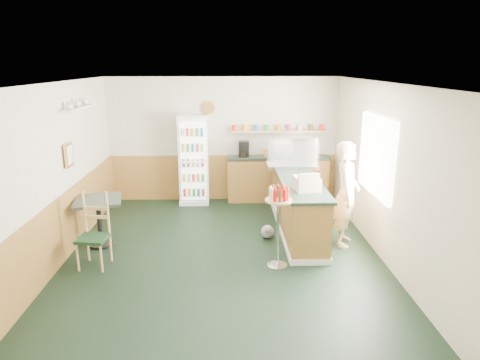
{
  "coord_description": "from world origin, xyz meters",
  "views": [
    {
      "loc": [
        0.08,
        -6.29,
        2.98
      ],
      "look_at": [
        0.3,
        0.6,
        1.08
      ],
      "focal_mm": 32.0,
      "sensor_mm": 36.0,
      "label": 1
    }
  ],
  "objects_px": {
    "drinks_fridge": "(194,160)",
    "cafe_chair": "(94,227)",
    "shopkeeper": "(346,194)",
    "condiment_stand": "(278,213)",
    "cafe_table": "(99,213)",
    "display_case": "(292,153)",
    "cash_register": "(306,184)"
  },
  "relations": [
    {
      "from": "condiment_stand",
      "to": "cafe_table",
      "type": "relative_size",
      "value": 1.4
    },
    {
      "from": "display_case",
      "to": "cafe_chair",
      "type": "relative_size",
      "value": 0.86
    },
    {
      "from": "drinks_fridge",
      "to": "shopkeeper",
      "type": "distance_m",
      "value": 3.56
    },
    {
      "from": "display_case",
      "to": "drinks_fridge",
      "type": "bearing_deg",
      "value": 154.43
    },
    {
      "from": "drinks_fridge",
      "to": "cash_register",
      "type": "height_order",
      "value": "drinks_fridge"
    },
    {
      "from": "cafe_table",
      "to": "cash_register",
      "type": "bearing_deg",
      "value": -3.95
    },
    {
      "from": "cafe_table",
      "to": "cafe_chair",
      "type": "xyz_separation_m",
      "value": [
        0.13,
        -0.69,
        0.02
      ]
    },
    {
      "from": "drinks_fridge",
      "to": "condiment_stand",
      "type": "bearing_deg",
      "value": -65.01
    },
    {
      "from": "cash_register",
      "to": "cafe_table",
      "type": "xyz_separation_m",
      "value": [
        -3.4,
        0.23,
        -0.54
      ]
    },
    {
      "from": "drinks_fridge",
      "to": "display_case",
      "type": "height_order",
      "value": "drinks_fridge"
    },
    {
      "from": "shopkeeper",
      "to": "cafe_table",
      "type": "relative_size",
      "value": 1.99
    },
    {
      "from": "drinks_fridge",
      "to": "cafe_chair",
      "type": "bearing_deg",
      "value": -113.52
    },
    {
      "from": "drinks_fridge",
      "to": "cafe_table",
      "type": "xyz_separation_m",
      "value": [
        -1.42,
        -2.28,
        -0.38
      ]
    },
    {
      "from": "drinks_fridge",
      "to": "cash_register",
      "type": "bearing_deg",
      "value": -51.73
    },
    {
      "from": "cafe_table",
      "to": "cafe_chair",
      "type": "bearing_deg",
      "value": -79.48
    },
    {
      "from": "shopkeeper",
      "to": "cafe_table",
      "type": "bearing_deg",
      "value": 106.79
    },
    {
      "from": "condiment_stand",
      "to": "cafe_chair",
      "type": "distance_m",
      "value": 2.77
    },
    {
      "from": "drinks_fridge",
      "to": "cash_register",
      "type": "relative_size",
      "value": 4.87
    },
    {
      "from": "cash_register",
      "to": "shopkeeper",
      "type": "relative_size",
      "value": 0.22
    },
    {
      "from": "shopkeeper",
      "to": "cafe_chair",
      "type": "relative_size",
      "value": 1.56
    },
    {
      "from": "display_case",
      "to": "shopkeeper",
      "type": "height_order",
      "value": "shopkeeper"
    },
    {
      "from": "display_case",
      "to": "cash_register",
      "type": "distance_m",
      "value": 1.57
    },
    {
      "from": "drinks_fridge",
      "to": "cafe_table",
      "type": "bearing_deg",
      "value": -121.88
    },
    {
      "from": "drinks_fridge",
      "to": "cafe_chair",
      "type": "height_order",
      "value": "drinks_fridge"
    },
    {
      "from": "shopkeeper",
      "to": "condiment_stand",
      "type": "relative_size",
      "value": 1.43
    },
    {
      "from": "cash_register",
      "to": "cafe_table",
      "type": "relative_size",
      "value": 0.44
    },
    {
      "from": "cafe_table",
      "to": "condiment_stand",
      "type": "bearing_deg",
      "value": -16.7
    },
    {
      "from": "display_case",
      "to": "shopkeeper",
      "type": "xyz_separation_m",
      "value": [
        0.7,
        -1.4,
        -0.4
      ]
    },
    {
      "from": "drinks_fridge",
      "to": "cafe_chair",
      "type": "xyz_separation_m",
      "value": [
        -1.29,
        -2.96,
        -0.37
      ]
    },
    {
      "from": "shopkeeper",
      "to": "condiment_stand",
      "type": "xyz_separation_m",
      "value": [
        -1.22,
        -0.8,
        -0.03
      ]
    },
    {
      "from": "shopkeeper",
      "to": "cafe_table",
      "type": "xyz_separation_m",
      "value": [
        -4.1,
        0.07,
        -0.31
      ]
    },
    {
      "from": "drinks_fridge",
      "to": "shopkeeper",
      "type": "xyz_separation_m",
      "value": [
        2.68,
        -2.34,
        -0.08
      ]
    }
  ]
}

